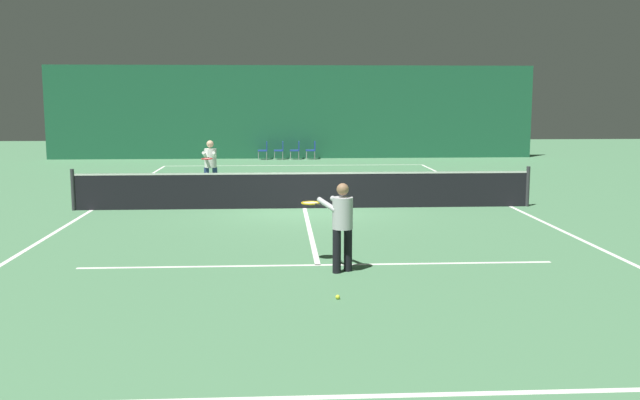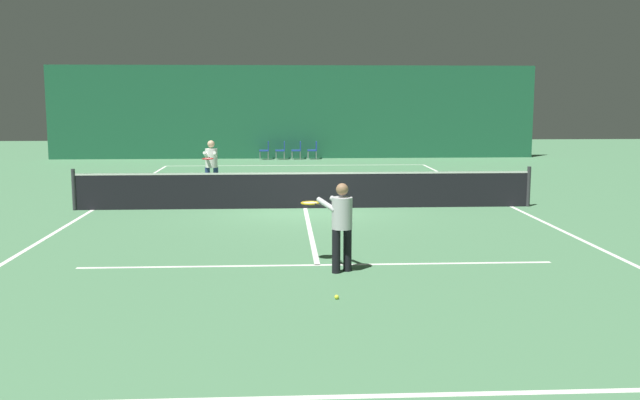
# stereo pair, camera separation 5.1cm
# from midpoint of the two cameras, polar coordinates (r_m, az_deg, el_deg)

# --- Properties ---
(ground_plane) EXTENTS (60.00, 60.00, 0.00)m
(ground_plane) POSITION_cam_midpoint_polar(r_m,az_deg,el_deg) (18.69, -1.32, -0.67)
(ground_plane) COLOR #4C7F56
(backdrop_curtain) EXTENTS (23.00, 0.12, 4.37)m
(backdrop_curtain) POSITION_cam_midpoint_polar(r_m,az_deg,el_deg) (33.93, -2.25, 7.03)
(backdrop_curtain) COLOR #1E5B3D
(backdrop_curtain) RESTS_ON ground
(court_line_baseline_far) EXTENTS (11.00, 0.10, 0.00)m
(court_line_baseline_far) POSITION_cam_midpoint_polar(r_m,az_deg,el_deg) (30.50, -2.10, 2.79)
(court_line_baseline_far) COLOR white
(court_line_baseline_far) RESTS_ON ground
(court_line_baseline_near) EXTENTS (11.00, 0.10, 0.00)m
(court_line_baseline_near) POSITION_cam_midpoint_polar(r_m,az_deg,el_deg) (7.19, 2.10, -15.45)
(court_line_baseline_near) COLOR white
(court_line_baseline_near) RESTS_ON ground
(court_line_service_far) EXTENTS (8.25, 0.10, 0.00)m
(court_line_service_far) POSITION_cam_midpoint_polar(r_m,az_deg,el_deg) (25.03, -1.83, 1.60)
(court_line_service_far) COLOR white
(court_line_service_far) RESTS_ON ground
(court_line_service_near) EXTENTS (8.25, 0.10, 0.00)m
(court_line_service_near) POSITION_cam_midpoint_polar(r_m,az_deg,el_deg) (12.41, -0.29, -5.22)
(court_line_service_near) COLOR white
(court_line_service_near) RESTS_ON ground
(court_line_sideline_left) EXTENTS (0.10, 23.80, 0.00)m
(court_line_sideline_left) POSITION_cam_midpoint_polar(r_m,az_deg,el_deg) (19.30, -17.87, -0.77)
(court_line_sideline_left) COLOR white
(court_line_sideline_left) RESTS_ON ground
(court_line_sideline_right) EXTENTS (0.10, 23.80, 0.00)m
(court_line_sideline_right) POSITION_cam_midpoint_polar(r_m,az_deg,el_deg) (19.66, 14.91, -0.50)
(court_line_sideline_right) COLOR white
(court_line_sideline_right) RESTS_ON ground
(court_line_centre) EXTENTS (0.10, 12.80, 0.00)m
(court_line_centre) POSITION_cam_midpoint_polar(r_m,az_deg,el_deg) (18.69, -1.32, -0.66)
(court_line_centre) COLOR white
(court_line_centre) RESTS_ON ground
(tennis_net) EXTENTS (12.00, 0.10, 1.07)m
(tennis_net) POSITION_cam_midpoint_polar(r_m,az_deg,el_deg) (18.62, -1.33, 0.89)
(tennis_net) COLOR black
(tennis_net) RESTS_ON ground
(player_near) EXTENTS (0.96, 1.26, 1.49)m
(player_near) POSITION_cam_midpoint_polar(r_m,az_deg,el_deg) (11.80, 1.55, -1.62)
(player_near) COLOR black
(player_near) RESTS_ON ground
(player_far) EXTENTS (0.40, 1.32, 1.60)m
(player_far) POSITION_cam_midpoint_polar(r_m,az_deg,el_deg) (21.78, -8.83, 2.98)
(player_far) COLOR navy
(player_far) RESTS_ON ground
(courtside_chair_0) EXTENTS (0.44, 0.44, 0.84)m
(courtside_chair_0) POSITION_cam_midpoint_polar(r_m,az_deg,el_deg) (33.46, -4.53, 4.08)
(courtside_chair_0) COLOR #99999E
(courtside_chair_0) RESTS_ON ground
(courtside_chair_1) EXTENTS (0.44, 0.44, 0.84)m
(courtside_chair_1) POSITION_cam_midpoint_polar(r_m,az_deg,el_deg) (33.45, -3.24, 4.09)
(courtside_chair_1) COLOR #99999E
(courtside_chair_1) RESTS_ON ground
(courtside_chair_2) EXTENTS (0.44, 0.44, 0.84)m
(courtside_chair_2) POSITION_cam_midpoint_polar(r_m,az_deg,el_deg) (33.46, -1.96, 4.10)
(courtside_chair_2) COLOR #99999E
(courtside_chair_2) RESTS_ON ground
(courtside_chair_3) EXTENTS (0.44, 0.44, 0.84)m
(courtside_chair_3) POSITION_cam_midpoint_polar(r_m,az_deg,el_deg) (33.49, -0.67, 4.11)
(courtside_chair_3) COLOR #99999E
(courtside_chair_3) RESTS_ON ground
(tennis_ball) EXTENTS (0.07, 0.07, 0.07)m
(tennis_ball) POSITION_cam_midpoint_polar(r_m,az_deg,el_deg) (10.36, 1.28, -7.77)
(tennis_ball) COLOR #D1DB33
(tennis_ball) RESTS_ON ground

